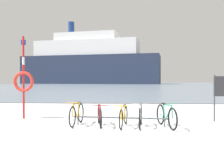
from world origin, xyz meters
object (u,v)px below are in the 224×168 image
bicycle_1 (100,116)px  info_sign (221,90)px  bicycle_4 (166,116)px  bicycle_2 (124,116)px  rescue_post (24,80)px  ferry_ship (89,63)px  bicycle_0 (77,114)px  bicycle_3 (141,116)px

bicycle_1 → info_sign: bearing=14.6°
bicycle_1 → bicycle_4: (2.20, -0.13, 0.03)m
bicycle_1 → bicycle_2: bicycle_2 is taller
bicycle_2 → info_sign: bearing=19.2°
rescue_post → ferry_ship: size_ratio=0.06×
bicycle_0 → rescue_post: 2.94m
bicycle_1 → ferry_ship: ferry_ship is taller
info_sign → ferry_ship: (-16.43, 80.28, 6.42)m
bicycle_0 → rescue_post: (-2.39, 1.25, 1.18)m
info_sign → rescue_post: 7.65m
info_sign → bicycle_1: bearing=-165.4°
bicycle_4 → ferry_ship: (-14.19, 81.58, 7.21)m
bicycle_0 → rescue_post: rescue_post is taller
ferry_ship → bicycle_1: bearing=-81.6°
bicycle_2 → ferry_ship: 82.87m
bicycle_1 → info_sign: size_ratio=0.91×
bicycle_0 → ferry_ship: size_ratio=0.03×
ferry_ship → rescue_post: bearing=-83.7°
bicycle_0 → rescue_post: size_ratio=0.52×
bicycle_0 → bicycle_3: bicycle_0 is taller
bicycle_3 → info_sign: size_ratio=0.96×
bicycle_2 → info_sign: 3.94m
bicycle_1 → rescue_post: 3.70m
bicycle_4 → rescue_post: (-5.40, 1.54, 1.18)m
bicycle_0 → info_sign: info_sign is taller
bicycle_2 → rescue_post: bearing=159.2°
bicycle_0 → bicycle_1: 0.82m
bicycle_2 → ferry_ship: size_ratio=0.03×
bicycle_0 → bicycle_4: size_ratio=0.98×
info_sign → rescue_post: bearing=178.1°
bicycle_0 → bicycle_2: size_ratio=1.04×
rescue_post → info_sign: bearing=-1.9°
rescue_post → ferry_ship: ferry_ship is taller
bicycle_2 → ferry_ship: bearing=98.9°
bicycle_2 → bicycle_0: bearing=170.5°
bicycle_0 → ferry_ship: (-11.18, 81.28, 7.21)m
bicycle_3 → bicycle_4: bearing=-1.8°
bicycle_2 → bicycle_3: 0.56m
bicycle_2 → bicycle_4: bicycle_4 is taller
bicycle_4 → info_sign: info_sign is taller
bicycle_4 → bicycle_1: bearing=176.6°
info_sign → rescue_post: size_ratio=0.53×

